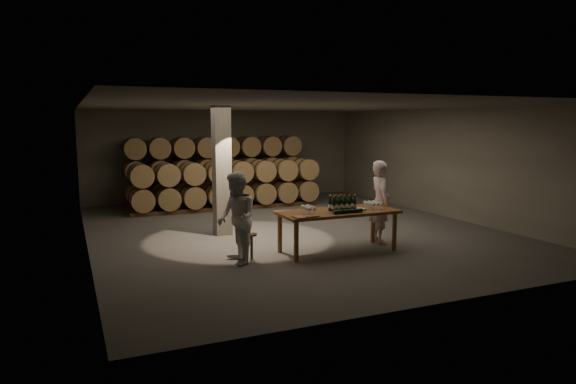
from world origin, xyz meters
name	(u,v)px	position (x,y,z in m)	size (l,w,h in m)	color
room	(222,171)	(-1.80, 0.20, 1.60)	(12.00, 12.00, 12.00)	#524F4D
tasting_table	(338,215)	(0.00, -2.50, 0.80)	(2.60, 1.10, 0.90)	brown
barrel_stack_back	(216,169)	(-0.57, 5.20, 1.20)	(6.26, 0.95, 2.31)	brown
barrel_stack_front	(228,184)	(-0.57, 3.80, 0.83)	(6.26, 0.95, 1.57)	brown
bottle_cluster	(342,205)	(0.10, -2.52, 1.02)	(0.61, 0.24, 0.35)	black
lying_bottles	(348,211)	(0.06, -2.85, 0.94)	(0.79, 0.09, 0.09)	black
glass_cluster_left	(308,208)	(-0.76, -2.62, 1.03)	(0.20, 0.42, 0.18)	silver
glass_cluster_right	(373,203)	(0.84, -2.59, 1.02)	(0.30, 0.41, 0.17)	silver
plate	(358,209)	(0.50, -2.53, 0.91)	(0.29, 0.29, 0.02)	white
notebook_near	(311,216)	(-0.84, -2.93, 0.92)	(0.24, 0.19, 0.03)	brown
notebook_corner	(300,217)	(-1.09, -2.91, 0.91)	(0.23, 0.29, 0.02)	brown
pen	(318,216)	(-0.71, -2.95, 0.91)	(0.01, 0.01, 0.14)	black
stool	(249,238)	(-2.00, -2.39, 0.45)	(0.33, 0.33, 0.55)	brown
person_man	(380,202)	(1.32, -2.15, 0.96)	(0.70, 0.46, 1.92)	beige
person_woman	(237,218)	(-2.31, -2.57, 0.92)	(0.89, 0.70, 1.84)	silver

